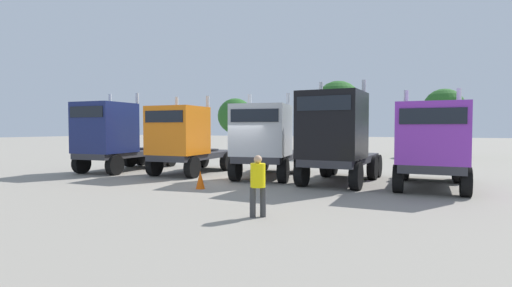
# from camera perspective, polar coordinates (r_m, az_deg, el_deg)

# --- Properties ---
(ground) EXTENTS (200.00, 200.00, 0.00)m
(ground) POSITION_cam_1_polar(r_m,az_deg,el_deg) (17.22, -2.27, -5.68)
(ground) COLOR gray
(semi_truck_navy) EXTENTS (3.00, 6.34, 4.32)m
(semi_truck_navy) POSITION_cam_1_polar(r_m,az_deg,el_deg) (22.39, -20.29, 1.03)
(semi_truck_navy) COLOR #333338
(semi_truck_navy) RESTS_ON ground
(semi_truck_orange) EXTENTS (2.88, 6.08, 4.05)m
(semi_truck_orange) POSITION_cam_1_polar(r_m,az_deg,el_deg) (20.14, -10.36, 0.57)
(semi_truck_orange) COLOR #333338
(semi_truck_orange) RESTS_ON ground
(semi_truck_silver) EXTENTS (3.52, 6.56, 4.04)m
(semi_truck_silver) POSITION_cam_1_polar(r_m,az_deg,el_deg) (18.20, 1.46, 0.41)
(semi_truck_silver) COLOR #333338
(semi_truck_silver) RESTS_ON ground
(semi_truck_black) EXTENTS (2.66, 5.86, 4.45)m
(semi_truck_black) POSITION_cam_1_polar(r_m,az_deg,el_deg) (16.56, 11.67, 1.04)
(semi_truck_black) COLOR #333338
(semi_truck_black) RESTS_ON ground
(semi_truck_purple) EXTENTS (2.74, 6.16, 3.91)m
(semi_truck_purple) POSITION_cam_1_polar(r_m,az_deg,el_deg) (16.28, 24.40, -0.23)
(semi_truck_purple) COLOR #333338
(semi_truck_purple) RESTS_ON ground
(visitor_in_hivis) EXTENTS (0.56, 0.56, 1.65)m
(visitor_in_hivis) POSITION_cam_1_polar(r_m,az_deg,el_deg) (10.32, 0.28, -5.61)
(visitor_in_hivis) COLOR #3B3B3B
(visitor_in_hivis) RESTS_ON ground
(traffic_cone_near) EXTENTS (0.36, 0.36, 0.71)m
(traffic_cone_near) POSITION_cam_1_polar(r_m,az_deg,el_deg) (15.38, -8.19, -5.30)
(traffic_cone_near) COLOR #F2590C
(traffic_cone_near) RESTS_ON ground
(oak_far_left) EXTENTS (3.37, 3.37, 5.26)m
(oak_far_left) POSITION_cam_1_polar(r_m,az_deg,el_deg) (37.04, -3.05, 4.04)
(oak_far_left) COLOR #4C3823
(oak_far_left) RESTS_ON ground
(oak_far_centre) EXTENTS (3.88, 3.88, 6.36)m
(oak_far_centre) POSITION_cam_1_polar(r_m,az_deg,el_deg) (33.23, 11.98, 5.66)
(oak_far_centre) COLOR #4C3823
(oak_far_centre) RESTS_ON ground
(oak_far_right) EXTENTS (3.39, 3.39, 5.76)m
(oak_far_right) POSITION_cam_1_polar(r_m,az_deg,el_deg) (36.67, 25.92, 4.60)
(oak_far_right) COLOR #4C3823
(oak_far_right) RESTS_ON ground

